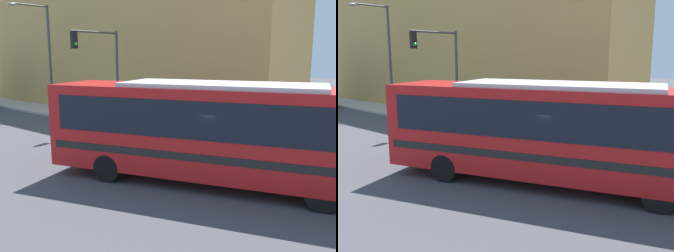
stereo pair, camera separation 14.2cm
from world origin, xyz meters
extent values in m
plane|color=#47474C|center=(0.00, 0.00, 0.00)|extent=(120.00, 120.00, 0.00)
cube|color=#B7B2A8|center=(5.94, 20.00, 0.07)|extent=(2.88, 70.00, 0.14)
cube|color=tan|center=(10.38, 15.52, 5.76)|extent=(6.00, 29.05, 11.52)
cube|color=red|center=(0.11, -0.71, 1.80)|extent=(5.90, 11.70, 2.81)
cube|color=black|center=(0.11, -0.71, 2.31)|extent=(5.66, 10.84, 1.15)
cube|color=black|center=(0.11, -0.71, 1.19)|extent=(5.80, 11.27, 0.24)
cube|color=silver|center=(0.11, -0.71, 3.25)|extent=(4.16, 6.72, 0.16)
cylinder|color=black|center=(0.15, 3.02, 0.47)|extent=(0.55, 0.98, 0.94)
cylinder|color=black|center=(-2.05, 2.33, 0.47)|extent=(0.55, 0.98, 0.94)
cylinder|color=black|center=(2.16, -3.37, 0.47)|extent=(0.55, 0.98, 0.94)
cylinder|color=black|center=(-0.04, -4.06, 0.47)|extent=(0.55, 0.98, 0.94)
cylinder|color=gold|center=(5.10, 5.40, 0.39)|extent=(0.26, 0.26, 0.50)
sphere|color=gold|center=(5.10, 5.40, 0.72)|extent=(0.25, 0.25, 0.25)
cylinder|color=gold|center=(5.10, 5.26, 0.41)|extent=(0.12, 0.16, 0.12)
cylinder|color=#47474C|center=(5.25, 9.56, 2.85)|extent=(0.16, 0.16, 5.43)
cylinder|color=#47474C|center=(3.65, 9.56, 5.42)|extent=(3.20, 0.11, 0.11)
cube|color=black|center=(2.25, 9.56, 4.97)|extent=(0.30, 0.24, 0.90)
sphere|color=#19D83F|center=(2.25, 9.42, 4.74)|extent=(0.18, 0.18, 0.18)
cylinder|color=#47474C|center=(5.10, 10.61, 0.63)|extent=(0.06, 0.06, 0.99)
cylinder|color=#4C4C51|center=(5.10, 10.61, 1.24)|extent=(0.14, 0.14, 0.22)
cylinder|color=#47474C|center=(5.35, 16.52, 3.84)|extent=(0.18, 0.18, 7.40)
cylinder|color=#47474C|center=(4.08, 16.52, 7.44)|extent=(2.54, 0.11, 0.11)
ellipsoid|color=gray|center=(2.81, 16.52, 7.36)|extent=(0.56, 0.28, 0.20)
cylinder|color=#47382D|center=(5.85, 4.22, 0.53)|extent=(0.28, 0.28, 0.79)
cylinder|color=#2659A5|center=(5.85, 4.22, 1.25)|extent=(0.34, 0.34, 0.65)
sphere|color=tan|center=(5.85, 4.22, 1.69)|extent=(0.21, 0.21, 0.21)
camera|label=1|loc=(-10.09, -6.88, 4.21)|focal=40.00mm
camera|label=2|loc=(-10.00, -6.99, 4.21)|focal=40.00mm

